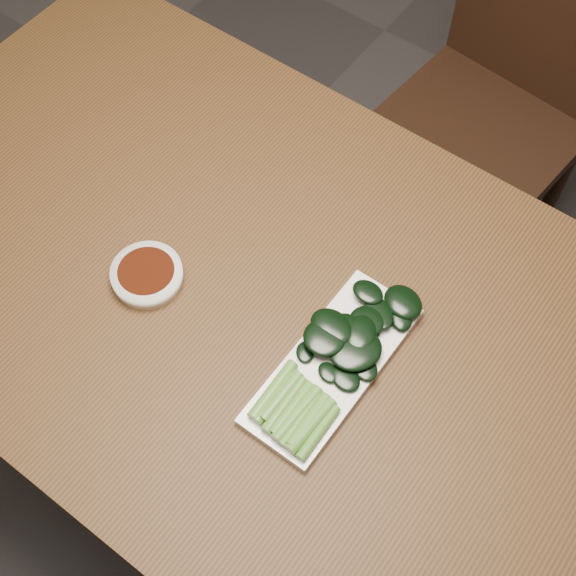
{
  "coord_description": "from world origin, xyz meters",
  "views": [
    {
      "loc": [
        0.38,
        -0.45,
        1.77
      ],
      "look_at": [
        0.03,
        0.03,
        0.76
      ],
      "focal_mm": 50.0,
      "sensor_mm": 36.0,
      "label": 1
    }
  ],
  "objects_px": {
    "serving_plate": "(332,365)",
    "sauce_bowl": "(147,275)",
    "table": "(263,318)",
    "gai_lan": "(334,361)",
    "chair_far": "(498,99)"
  },
  "relations": [
    {
      "from": "table",
      "to": "chair_far",
      "type": "height_order",
      "value": "chair_far"
    },
    {
      "from": "serving_plate",
      "to": "sauce_bowl",
      "type": "bearing_deg",
      "value": -171.4
    },
    {
      "from": "table",
      "to": "serving_plate",
      "type": "bearing_deg",
      "value": -12.74
    },
    {
      "from": "table",
      "to": "chair_far",
      "type": "bearing_deg",
      "value": 88.87
    },
    {
      "from": "gai_lan",
      "to": "serving_plate",
      "type": "bearing_deg",
      "value": 142.28
    },
    {
      "from": "table",
      "to": "sauce_bowl",
      "type": "xyz_separation_m",
      "value": [
        -0.15,
        -0.08,
        0.09
      ]
    },
    {
      "from": "sauce_bowl",
      "to": "serving_plate",
      "type": "height_order",
      "value": "sauce_bowl"
    },
    {
      "from": "sauce_bowl",
      "to": "table",
      "type": "bearing_deg",
      "value": 27.81
    },
    {
      "from": "sauce_bowl",
      "to": "gai_lan",
      "type": "height_order",
      "value": "gai_lan"
    },
    {
      "from": "table",
      "to": "sauce_bowl",
      "type": "relative_size",
      "value": 13.2
    },
    {
      "from": "serving_plate",
      "to": "chair_far",
      "type": "bearing_deg",
      "value": 99.07
    },
    {
      "from": "table",
      "to": "gai_lan",
      "type": "relative_size",
      "value": 4.56
    },
    {
      "from": "sauce_bowl",
      "to": "gai_lan",
      "type": "distance_m",
      "value": 0.31
    },
    {
      "from": "chair_far",
      "to": "gai_lan",
      "type": "bearing_deg",
      "value": -75.7
    },
    {
      "from": "sauce_bowl",
      "to": "serving_plate",
      "type": "bearing_deg",
      "value": 8.6
    }
  ]
}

